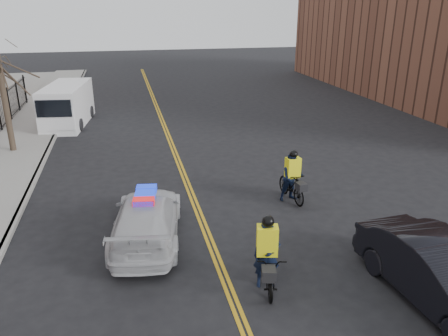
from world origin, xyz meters
TOP-DOWN VIEW (x-y plane):
  - ground at (0.00, 0.00)m, footprint 120.00×120.00m
  - center_line_left at (-0.08, 8.00)m, footprint 0.10×60.00m
  - center_line_right at (0.08, 8.00)m, footprint 0.10×60.00m
  - sidewalk at (-7.50, 8.00)m, footprint 3.00×60.00m
  - curb at (-6.00, 8.00)m, footprint 0.20×60.00m
  - building_across at (22.00, 18.00)m, footprint 12.00×30.00m
  - street_tree at (-7.60, 10.00)m, footprint 3.20×3.20m
  - police_cruiser at (-1.81, 0.15)m, footprint 2.66×5.05m
  - dark_sedan at (4.75, -4.47)m, footprint 2.02×4.90m
  - cargo_van at (-5.52, 14.93)m, footprint 2.73×5.79m
  - cyclist_near at (0.95, -2.91)m, footprint 1.17×2.12m
  - cyclist_far at (3.50, 1.85)m, footprint 0.92×1.94m

SIDE VIEW (x-z plane):
  - ground at x=0.00m, z-range 0.00..0.00m
  - center_line_left at x=-0.08m, z-range 0.00..0.01m
  - center_line_right at x=0.08m, z-range 0.00..0.01m
  - sidewalk at x=-7.50m, z-range 0.00..0.15m
  - curb at x=-6.00m, z-range 0.00..0.15m
  - cyclist_near at x=0.95m, z-range -0.30..1.68m
  - police_cruiser at x=-1.81m, z-range -0.07..1.48m
  - cyclist_far at x=3.50m, z-range -0.20..1.72m
  - dark_sedan at x=4.75m, z-range 0.00..1.58m
  - cargo_van at x=-5.52m, z-range -0.03..2.31m
  - street_tree at x=-7.60m, z-range 1.13..5.93m
  - building_across at x=22.00m, z-range 0.00..11.00m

